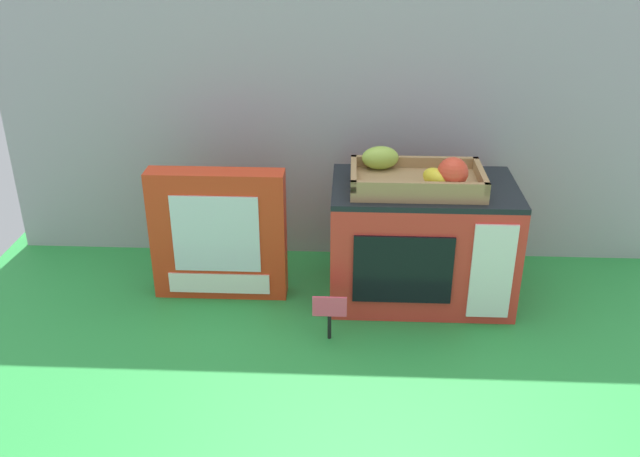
# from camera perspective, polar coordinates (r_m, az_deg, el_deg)

# --- Properties ---
(ground_plane) EXTENTS (1.70, 1.70, 0.00)m
(ground_plane) POSITION_cam_1_polar(r_m,az_deg,el_deg) (1.58, 0.97, -5.89)
(ground_plane) COLOR green
(ground_plane) RESTS_ON ground
(display_back_panel) EXTENTS (1.61, 0.03, 0.76)m
(display_back_panel) POSITION_cam_1_polar(r_m,az_deg,el_deg) (1.65, 1.34, 10.06)
(display_back_panel) COLOR #A0A3A8
(display_back_panel) RESTS_ON ground
(toy_microwave) EXTENTS (0.40, 0.25, 0.27)m
(toy_microwave) POSITION_cam_1_polar(r_m,az_deg,el_deg) (1.55, 8.36, -1.05)
(toy_microwave) COLOR red
(toy_microwave) RESTS_ON ground
(food_groups_crate) EXTENTS (0.28, 0.17, 0.08)m
(food_groups_crate) POSITION_cam_1_polar(r_m,az_deg,el_deg) (1.47, 8.11, 4.21)
(food_groups_crate) COLOR #A37F51
(food_groups_crate) RESTS_ON toy_microwave
(cookie_set_box) EXTENTS (0.30, 0.06, 0.30)m
(cookie_set_box) POSITION_cam_1_polar(r_m,az_deg,el_deg) (1.55, -8.38, -0.51)
(cookie_set_box) COLOR red
(cookie_set_box) RESTS_ON ground
(price_sign) EXTENTS (0.07, 0.01, 0.10)m
(price_sign) POSITION_cam_1_polar(r_m,az_deg,el_deg) (1.41, 0.67, -6.83)
(price_sign) COLOR black
(price_sign) RESTS_ON ground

